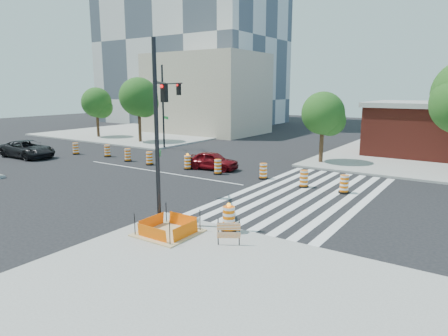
# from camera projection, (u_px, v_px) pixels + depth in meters

# --- Properties ---
(ground) EXTENTS (120.00, 120.00, 0.00)m
(ground) POSITION_uv_depth(u_px,v_px,m) (158.00, 172.00, 28.03)
(ground) COLOR black
(ground) RESTS_ON ground
(sidewalk_nw) EXTENTS (22.00, 22.00, 0.15)m
(sidewalk_nw) POSITION_uv_depth(u_px,v_px,m) (152.00, 132.00, 52.51)
(sidewalk_nw) COLOR gray
(sidewalk_nw) RESTS_ON ground
(crosswalk_east) EXTENTS (6.75, 13.50, 0.01)m
(crosswalk_east) POSITION_uv_depth(u_px,v_px,m) (304.00, 195.00, 22.02)
(crosswalk_east) COLOR silver
(crosswalk_east) RESTS_ON ground
(lane_centerline) EXTENTS (14.00, 0.12, 0.01)m
(lane_centerline) POSITION_uv_depth(u_px,v_px,m) (158.00, 172.00, 28.03)
(lane_centerline) COLOR silver
(lane_centerline) RESTS_ON ground
(excavation_pit) EXTENTS (2.20, 2.20, 0.90)m
(excavation_pit) POSITION_uv_depth(u_px,v_px,m) (168.00, 232.00, 15.74)
(excavation_pit) COLOR tan
(excavation_pit) RESTS_ON ground
(beige_midrise) EXTENTS (14.00, 10.00, 10.00)m
(beige_midrise) POSITION_uv_depth(u_px,v_px,m) (207.00, 94.00, 51.50)
(beige_midrise) COLOR tan
(beige_midrise) RESTS_ON ground
(red_coupe) EXTENTS (3.98, 2.05, 1.30)m
(red_coupe) POSITION_uv_depth(u_px,v_px,m) (212.00, 161.00, 28.70)
(red_coupe) COLOR #5C070D
(red_coupe) RESTS_ON ground
(dark_suv) EXTENTS (5.28, 2.55, 1.45)m
(dark_suv) POSITION_uv_depth(u_px,v_px,m) (28.00, 149.00, 33.60)
(dark_suv) COLOR black
(dark_suv) RESTS_ON ground
(signal_pole_se) EXTENTS (3.64, 4.57, 7.56)m
(signal_pole_se) POSITION_uv_depth(u_px,v_px,m) (159.00, 115.00, 17.45)
(signal_pole_se) COLOR black
(signal_pole_se) RESTS_ON ground
(signal_pole_nw) EXTENTS (5.06, 3.19, 7.74)m
(signal_pole_nw) POSITION_uv_depth(u_px,v_px,m) (168.00, 99.00, 36.23)
(signal_pole_nw) COLOR black
(signal_pole_nw) RESTS_ON ground
(pit_drum) EXTENTS (0.61, 0.61, 1.19)m
(pit_drum) POSITION_uv_depth(u_px,v_px,m) (229.00, 220.00, 15.85)
(pit_drum) COLOR black
(pit_drum) RESTS_ON ground
(barricade) EXTENTS (0.75, 0.49, 1.01)m
(barricade) POSITION_uv_depth(u_px,v_px,m) (229.00, 230.00, 14.49)
(barricade) COLOR #F36705
(barricade) RESTS_ON ground
(tree_north_a) EXTENTS (3.48, 3.44, 5.84)m
(tree_north_a) POSITION_uv_depth(u_px,v_px,m) (97.00, 104.00, 46.14)
(tree_north_a) COLOR #382314
(tree_north_a) RESTS_ON ground
(tree_north_b) EXTENTS (4.05, 4.05, 6.88)m
(tree_north_b) POSITION_uv_depth(u_px,v_px,m) (139.00, 99.00, 41.82)
(tree_north_b) COLOR #382314
(tree_north_b) RESTS_ON ground
(tree_north_c) EXTENTS (3.30, 3.25, 5.53)m
(tree_north_c) POSITION_uv_depth(u_px,v_px,m) (323.00, 116.00, 30.27)
(tree_north_c) COLOR #382314
(tree_north_c) RESTS_ON ground
(median_drum_0) EXTENTS (0.60, 0.60, 1.02)m
(median_drum_0) POSITION_uv_depth(u_px,v_px,m) (76.00, 149.00, 35.24)
(median_drum_0) COLOR black
(median_drum_0) RESTS_ON ground
(median_drum_1) EXTENTS (0.60, 0.60, 1.02)m
(median_drum_1) POSITION_uv_depth(u_px,v_px,m) (107.00, 151.00, 33.99)
(median_drum_1) COLOR black
(median_drum_1) RESTS_ON ground
(median_drum_2) EXTENTS (0.60, 0.60, 1.02)m
(median_drum_2) POSITION_uv_depth(u_px,v_px,m) (128.00, 155.00, 31.89)
(median_drum_2) COLOR black
(median_drum_2) RESTS_ON ground
(median_drum_3) EXTENTS (0.60, 0.60, 1.02)m
(median_drum_3) POSITION_uv_depth(u_px,v_px,m) (150.00, 159.00, 30.40)
(median_drum_3) COLOR black
(median_drum_3) RESTS_ON ground
(median_drum_4) EXTENTS (0.60, 0.60, 1.18)m
(median_drum_4) POSITION_uv_depth(u_px,v_px,m) (188.00, 163.00, 28.76)
(median_drum_4) COLOR black
(median_drum_4) RESTS_ON ground
(median_drum_5) EXTENTS (0.60, 0.60, 1.02)m
(median_drum_5) POSITION_uv_depth(u_px,v_px,m) (218.00, 167.00, 27.12)
(median_drum_5) COLOR black
(median_drum_5) RESTS_ON ground
(median_drum_6) EXTENTS (0.60, 0.60, 1.02)m
(median_drum_6) POSITION_uv_depth(u_px,v_px,m) (263.00, 172.00, 25.72)
(median_drum_6) COLOR black
(median_drum_6) RESTS_ON ground
(median_drum_7) EXTENTS (0.60, 0.60, 1.02)m
(median_drum_7) POSITION_uv_depth(u_px,v_px,m) (304.00, 179.00, 23.54)
(median_drum_7) COLOR black
(median_drum_7) RESTS_ON ground
(median_drum_8) EXTENTS (0.60, 0.60, 1.02)m
(median_drum_8) POSITION_uv_depth(u_px,v_px,m) (344.00, 185.00, 22.25)
(median_drum_8) COLOR black
(median_drum_8) RESTS_ON ground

